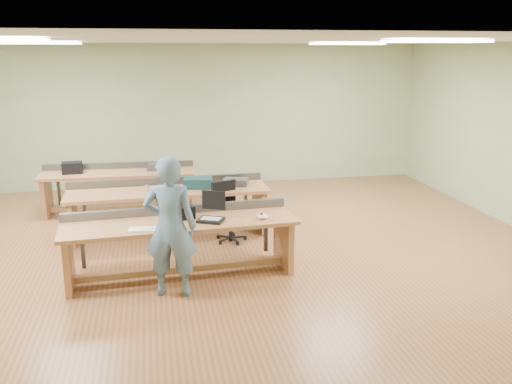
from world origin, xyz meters
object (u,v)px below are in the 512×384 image
Objects in this scene: drinks_can at (147,189)px; parts_bin_teal at (198,182)px; workbench_mid at (169,201)px; camera_bag at (185,213)px; laptop_base at (211,220)px; workbench_back at (119,182)px; task_chair at (229,219)px; person at (170,227)px; parts_bin_grey at (236,182)px; mug at (164,188)px; workbench_front at (180,235)px.

parts_bin_teal is at bearing 12.30° from drinks_can.
workbench_mid is 1.63m from camera_bag.
laptop_base is 0.37m from camera_bag.
workbench_mid is at bearing -57.48° from workbench_back.
laptop_base is (1.31, -3.21, 0.21)m from workbench_back.
laptop_base is at bearing -130.09° from task_chair.
person is 15.33× the size of drinks_can.
drinks_can is (-0.80, -0.17, -0.02)m from parts_bin_teal.
workbench_mid is 2.25m from person.
person is at bearing -116.59° from parts_bin_grey.
workbench_back is 7.01× the size of parts_bin_grey.
task_chair is (0.42, 1.33, -0.43)m from laptop_base.
workbench_mid is at bearing -79.36° from person.
workbench_mid is 12.95× the size of camera_bag.
task_chair reaches higher than parts_bin_teal.
workbench_back is 1.60× the size of person.
drinks_can is at bearing -175.42° from mug.
workbench_front reaches higher than parts_bin_grey.
workbench_front is 0.45m from laptop_base.
workbench_front is 1.48m from task_chair.
workbench_back is 24.46× the size of drinks_can.
parts_bin_grey is at bearing 56.23° from workbench_front.
task_chair is 7.29× the size of mug.
mug is at bearing 92.06° from workbench_front.
mug is at bearing 133.84° from laptop_base.
camera_bag is (0.15, -1.60, 0.27)m from workbench_mid.
camera_bag is 1.89m from parts_bin_grey.
workbench_front is 12.40× the size of camera_bag.
person reaches higher than task_chair.
person is at bearing -82.66° from drinks_can.
parts_bin_grey is (0.19, 0.50, 0.47)m from task_chair.
workbench_back is 3.47m from laptop_base.
drinks_can is at bearing 101.47° from workbench_front.
workbench_mid and workbench_back have the same top height.
parts_bin_grey is at bearing 46.94° from task_chair.
parts_bin_teal reaches higher than parts_bin_grey.
parts_bin_teal reaches higher than workbench_back.
workbench_mid is 7.14× the size of parts_bin_teal.
workbench_back is at bearing 110.32° from task_chair.
drinks_can is at bearing 143.68° from task_chair.
parts_bin_teal is (-0.42, 0.48, 0.49)m from task_chair.
task_chair is at bearing 40.59° from camera_bag.
person is 2.10m from drinks_can.
parts_bin_grey is (1.14, 2.28, -0.05)m from person.
laptop_base is at bearing -65.57° from workbench_back.
camera_bag is (-0.32, 0.17, 0.07)m from laptop_base.
task_chair is at bearing 52.82° from workbench_front.
drinks_can is at bearing -158.10° from workbench_mid.
drinks_can reaches higher than laptop_base.
drinks_can is (-1.41, -0.19, 0.00)m from parts_bin_grey.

